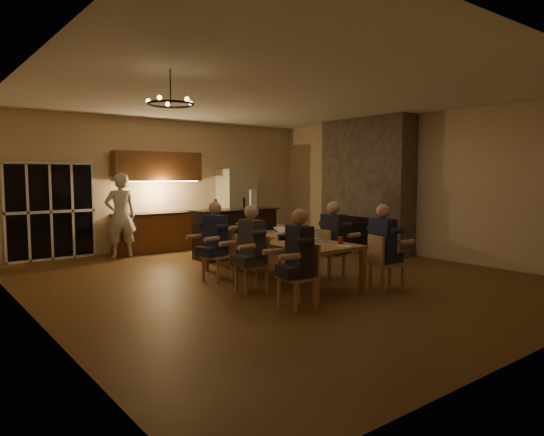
{
  "coord_description": "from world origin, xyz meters",
  "views": [
    {
      "loc": [
        -5.31,
        -6.69,
        1.83
      ],
      "look_at": [
        0.11,
        0.3,
        1.05
      ],
      "focal_mm": 32.0,
      "sensor_mm": 36.0,
      "label": 1
    }
  ],
  "objects": [
    {
      "name": "standing_person",
      "position": [
        -1.4,
        3.84,
        0.94
      ],
      "size": [
        0.72,
        0.51,
        1.88
      ],
      "primitive_type": "imported",
      "rotation": [
        0.0,
        0.0,
        3.05
      ],
      "color": "silver",
      "rests_on": "ground"
    },
    {
      "name": "floor",
      "position": [
        0.0,
        0.0,
        0.0
      ],
      "size": [
        9.0,
        9.0,
        0.0
      ],
      "primitive_type": "plane",
      "color": "brown",
      "rests_on": "ground"
    },
    {
      "name": "can_cola",
      "position": [
        -0.29,
        1.19,
        0.81
      ],
      "size": [
        0.06,
        0.06,
        0.12
      ],
      "primitive_type": "cylinder",
      "color": "#3F0F0C",
      "rests_on": "dining_table"
    },
    {
      "name": "bar_island",
      "position": [
        0.68,
        2.38,
        0.54
      ],
      "size": [
        2.03,
        0.74,
        1.08
      ],
      "primitive_type": "cube",
      "rotation": [
        0.0,
        0.0,
        0.03
      ],
      "color": "black",
      "rests_on": "ground"
    },
    {
      "name": "fireplace",
      "position": [
        3.7,
        1.2,
        1.6
      ],
      "size": [
        0.58,
        2.5,
        3.2
      ],
      "primitive_type": "cube",
      "color": "#61574C",
      "rests_on": "ground"
    },
    {
      "name": "ceiling",
      "position": [
        0.0,
        0.0,
        3.22
      ],
      "size": [
        8.0,
        9.0,
        0.04
      ],
      "primitive_type": "cube",
      "color": "white",
      "rests_on": "back_wall"
    },
    {
      "name": "person_left_far",
      "position": [
        -0.99,
        0.49,
        0.69
      ],
      "size": [
        0.69,
        0.69,
        1.38
      ],
      "primitive_type": null,
      "rotation": [
        0.0,
        0.0,
        -1.4
      ],
      "color": "#1C2446",
      "rests_on": "ground"
    },
    {
      "name": "person_right_near",
      "position": [
        0.75,
        -1.74,
        0.69
      ],
      "size": [
        0.66,
        0.66,
        1.38
      ],
      "primitive_type": null,
      "rotation": [
        0.0,
        0.0,
        1.47
      ],
      "color": "#1C2446",
      "rests_on": "ground"
    },
    {
      "name": "mug_front",
      "position": [
        -0.24,
        -0.67,
        0.8
      ],
      "size": [
        0.08,
        0.08,
        0.1
      ],
      "primitive_type": "cylinder",
      "color": "white",
      "rests_on": "dining_table"
    },
    {
      "name": "left_wall",
      "position": [
        -4.02,
        0.0,
        1.6
      ],
      "size": [
        0.04,
        9.0,
        3.2
      ],
      "primitive_type": "cube",
      "color": "beige",
      "rests_on": "ground"
    },
    {
      "name": "chair_right_far",
      "position": [
        0.72,
        0.43,
        0.45
      ],
      "size": [
        0.45,
        0.45,
        0.89
      ],
      "primitive_type": null,
      "rotation": [
        0.0,
        0.0,
        1.58
      ],
      "color": "tan",
      "rests_on": "ground"
    },
    {
      "name": "mug_back",
      "position": [
        -0.48,
        0.58,
        0.8
      ],
      "size": [
        0.09,
        0.09,
        0.1
      ],
      "primitive_type": "cylinder",
      "color": "white",
      "rests_on": "dining_table"
    },
    {
      "name": "kitchenette",
      "position": [
        -0.3,
        4.2,
        1.2
      ],
      "size": [
        2.24,
        0.68,
        2.4
      ],
      "primitive_type": null,
      "color": "brown",
      "rests_on": "ground"
    },
    {
      "name": "french_doors",
      "position": [
        -2.7,
        4.47,
        1.05
      ],
      "size": [
        1.86,
        0.08,
        2.1
      ],
      "primitive_type": "cube",
      "color": "black",
      "rests_on": "ground"
    },
    {
      "name": "chair_right_mid",
      "position": [
        0.73,
        -0.58,
        0.45
      ],
      "size": [
        0.45,
        0.45,
        0.89
      ],
      "primitive_type": null,
      "rotation": [
        0.0,
        0.0,
        1.6
      ],
      "color": "tan",
      "rests_on": "ground"
    },
    {
      "name": "redcup_near",
      "position": [
        0.19,
        -1.37,
        0.81
      ],
      "size": [
        0.08,
        0.08,
        0.12
      ],
      "primitive_type": "cylinder",
      "color": "red",
      "rests_on": "dining_table"
    },
    {
      "name": "chair_right_near",
      "position": [
        0.77,
        -1.82,
        0.45
      ],
      "size": [
        0.56,
        0.56,
        0.89
      ],
      "primitive_type": null,
      "rotation": [
        0.0,
        0.0,
        1.25
      ],
      "color": "tan",
      "rests_on": "ground"
    },
    {
      "name": "bar_bottle",
      "position": [
        0.19,
        2.42,
        1.2
      ],
      "size": [
        0.08,
        0.08,
        0.24
      ],
      "primitive_type": "cylinder",
      "color": "#99999E",
      "rests_on": "bar_island"
    },
    {
      "name": "chair_left_far",
      "position": [
        -0.97,
        0.43,
        0.45
      ],
      "size": [
        0.53,
        0.53,
        0.89
      ],
      "primitive_type": null,
      "rotation": [
        0.0,
        0.0,
        -1.33
      ],
      "color": "tan",
      "rests_on": "ground"
    },
    {
      "name": "laptop_d",
      "position": [
        0.08,
        -0.17,
        0.86
      ],
      "size": [
        0.36,
        0.33,
        0.23
      ],
      "primitive_type": null,
      "rotation": [
        0.0,
        0.0,
        -0.16
      ],
      "color": "silver",
      "rests_on": "dining_table"
    },
    {
      "name": "person_left_near",
      "position": [
        -1.01,
        -1.75,
        0.69
      ],
      "size": [
        0.71,
        0.71,
        1.38
      ],
      "primitive_type": null,
      "rotation": [
        0.0,
        0.0,
        -1.77
      ],
      "color": "#25272F",
      "rests_on": "ground"
    },
    {
      "name": "chandelier",
      "position": [
        -2.44,
        -0.84,
        2.75
      ],
      "size": [
        0.61,
        0.61,
        0.03
      ],
      "primitive_type": "torus",
      "color": "black",
      "rests_on": "ceiling"
    },
    {
      "name": "chair_left_mid",
      "position": [
        -0.97,
        -0.58,
        0.45
      ],
      "size": [
        0.51,
        0.51,
        0.89
      ],
      "primitive_type": null,
      "rotation": [
        0.0,
        0.0,
        -1.75
      ],
      "color": "tan",
      "rests_on": "ground"
    },
    {
      "name": "mug_mid",
      "position": [
        -0.08,
        0.41,
        0.8
      ],
      "size": [
        0.08,
        0.08,
        0.1
      ],
      "primitive_type": "cylinder",
      "color": "white",
      "rests_on": "dining_table"
    },
    {
      "name": "laptop_c",
      "position": [
        -0.38,
        -0.08,
        0.86
      ],
      "size": [
        0.34,
        0.31,
        0.23
      ],
      "primitive_type": null,
      "rotation": [
        0.0,
        0.0,
        3.06
      ],
      "color": "silver",
      "rests_on": "dining_table"
    },
    {
      "name": "can_right",
      "position": [
        0.3,
        0.15,
        0.81
      ],
      "size": [
        0.07,
        0.07,
        0.12
      ],
      "primitive_type": "cylinder",
      "color": "#B2B2B7",
      "rests_on": "dining_table"
    },
    {
      "name": "notepad",
      "position": [
        0.04,
        -1.59,
        0.76
      ],
      "size": [
        0.24,
        0.28,
        0.01
      ],
      "primitive_type": "cube",
      "rotation": [
        0.0,
        0.0,
        0.43
      ],
      "color": "white",
      "rests_on": "dining_table"
    },
    {
      "name": "right_wall",
      "position": [
        4.02,
        0.0,
        1.6
      ],
      "size": [
        0.04,
        9.0,
        3.2
      ],
      "primitive_type": "cube",
      "color": "beige",
      "rests_on": "ground"
    },
    {
      "name": "plate_far",
      "position": [
        0.28,
        0.64,
        0.76
      ],
      "size": [
        0.25,
        0.25,
        0.02
      ],
      "primitive_type": "cylinder",
      "color": "white",
      "rests_on": "dining_table"
    },
    {
      "name": "laptop_a",
      "position": [
        -0.45,
        -1.12,
        0.86
      ],
      "size": [
        0.32,
        0.29,
        0.23
      ],
      "primitive_type": null,
      "rotation": [
        0.0,
        0.0,
        3.16
      ],
      "color": "silver",
      "rests_on": "dining_table"
    },
    {
      "name": "bar_blender",
      "position": [
        1.21,
        2.43,
        1.29
      ],
      "size": [
        0.17,
        0.17,
        0.43
      ],
      "primitive_type": "cube",
      "rotation": [
        0.0,
        0.0,
        -0.31
      ],
      "color": "silver",
      "rests_on": "bar_island"
    },
    {
      "name": "redcup_far",
      "position": [
        0.02,
        1.21,
        0.81
      ],
      "size": [
        0.08,
        0.08,
        0.12
      ],
      "primitive_type": "cylinder",
      "color": "red",
      "rests_on": "dining_table"
    },
    {
      "name": "back_wall",
      "position": [
        0.0,
        4.52,
        1.6
      ],
      "size": [
        8.0,
        0.04,
        3.2
      ],
      "primitive_type": "cube",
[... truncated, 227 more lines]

